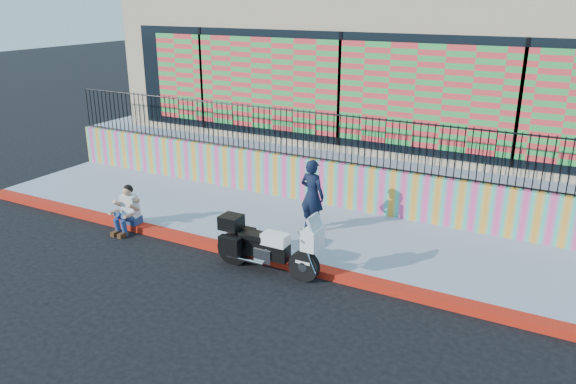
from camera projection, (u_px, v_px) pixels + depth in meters
The scene contains 10 objects.
ground at pixel (255, 259), 11.42m from camera, with size 90.00×90.00×0.00m, color black.
red_curb at pixel (254, 255), 11.39m from camera, with size 16.00×0.30×0.15m, color #A61A0B.
sidewalk at pixel (292, 227), 12.77m from camera, with size 16.00×3.00×0.15m, color #9198AF.
mural_wall at pixel (323, 182), 13.89m from camera, with size 16.00×0.20×1.10m, color #FF4391.
metal_fence at pixel (324, 137), 13.51m from camera, with size 15.80×0.04×1.20m, color black, non-canonical shape.
elevated_platform at pixel (389, 141), 18.15m from camera, with size 16.00×10.00×1.25m, color #9198AF.
storefront_building at pixel (392, 59), 17.10m from camera, with size 14.00×8.06×4.00m.
police_motorcycle at pixel (266, 244), 10.73m from camera, with size 2.17×0.72×1.35m.
police_officer at pixel (312, 195), 12.23m from camera, with size 0.58×0.38×1.60m, color black.
seated_man at pixel (126, 214), 12.55m from camera, with size 0.54×0.71×1.06m.
Camera 1 is at (5.50, -8.77, 5.06)m, focal length 35.00 mm.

